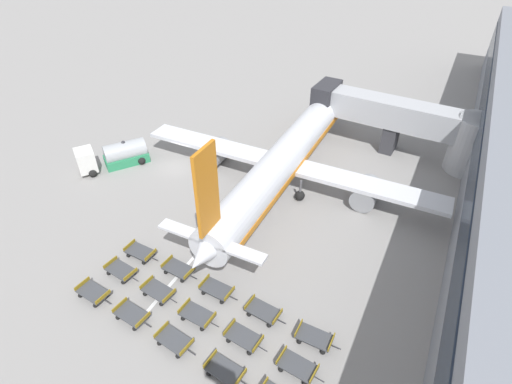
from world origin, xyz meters
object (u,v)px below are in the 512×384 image
object	(u,v)px
fuel_tanker_primary	(116,156)
baggage_dolly_row_near_col_d	(225,371)
baggage_dolly_row_mid_a_col_b	(158,291)
baggage_dolly_row_mid_a_col_a	(121,271)
baggage_dolly_row_mid_a_col_e	(297,366)
airplane	(288,156)
baggage_dolly_row_mid_a_col_d	(244,338)
baggage_dolly_row_mid_b_col_c	(217,290)
baggage_dolly_row_mid_b_col_a	(140,252)
baggage_dolly_row_near_col_c	(174,340)
baggage_dolly_row_mid_b_col_d	(263,311)
baggage_dolly_row_mid_b_col_b	(178,269)
baggage_dolly_row_near_col_b	(132,315)
baggage_dolly_row_mid_b_col_e	(314,337)
baggage_dolly_row_mid_a_col_c	(197,315)
baggage_dolly_row_near_col_a	(93,293)

from	to	relation	value
fuel_tanker_primary	baggage_dolly_row_near_col_d	xyz separation A→B (m)	(24.58, -16.29, -0.81)
fuel_tanker_primary	baggage_dolly_row_mid_a_col_b	size ratio (longest dim) A/B	2.37
baggage_dolly_row_mid_a_col_a	baggage_dolly_row_mid_a_col_e	size ratio (longest dim) A/B	1.00
airplane	baggage_dolly_row_mid_a_col_a	world-z (taller)	airplane
baggage_dolly_row_mid_a_col_d	baggage_dolly_row_mid_b_col_c	size ratio (longest dim) A/B	1.01
baggage_dolly_row_mid_b_col_a	baggage_dolly_row_mid_b_col_c	bearing A→B (deg)	-2.91
baggage_dolly_row_near_col_c	baggage_dolly_row_mid_b_col_d	xyz separation A→B (m)	(4.49, 5.09, 0.00)
airplane	baggage_dolly_row_mid_b_col_c	world-z (taller)	airplane
baggage_dolly_row_mid_b_col_b	baggage_dolly_row_mid_b_col_c	bearing A→B (deg)	-4.88
fuel_tanker_primary	baggage_dolly_row_near_col_b	bearing A→B (deg)	-44.37
baggage_dolly_row_near_col_d	baggage_dolly_row_mid_b_col_b	bearing A→B (deg)	144.18
baggage_dolly_row_mid_b_col_c	baggage_dolly_row_mid_b_col_e	world-z (taller)	same
baggage_dolly_row_mid_a_col_d	baggage_dolly_row_mid_a_col_e	xyz separation A→B (m)	(4.23, -0.24, 0.00)
baggage_dolly_row_near_col_c	baggage_dolly_row_mid_a_col_e	bearing A→B (deg)	14.71
baggage_dolly_row_mid_b_col_a	baggage_dolly_row_mid_a_col_c	bearing A→B (deg)	-21.06
baggage_dolly_row_mid_a_col_b	baggage_dolly_row_mid_a_col_e	distance (m)	12.27
baggage_dolly_row_near_col_c	baggage_dolly_row_mid_a_col_a	world-z (taller)	same
baggage_dolly_row_near_col_a	baggage_dolly_row_mid_a_col_e	size ratio (longest dim) A/B	1.00
airplane	baggage_dolly_row_mid_a_col_a	bearing A→B (deg)	-108.97
airplane	baggage_dolly_row_mid_b_col_d	bearing A→B (deg)	-71.48
baggage_dolly_row_mid_b_col_c	baggage_dolly_row_mid_a_col_a	bearing A→B (deg)	-166.24
baggage_dolly_row_near_col_b	baggage_dolly_row_mid_a_col_d	size ratio (longest dim) A/B	1.00
baggage_dolly_row_mid_b_col_b	baggage_dolly_row_mid_b_col_e	distance (m)	12.48
baggage_dolly_row_mid_b_col_d	baggage_dolly_row_mid_b_col_b	bearing A→B (deg)	176.58
baggage_dolly_row_near_col_a	fuel_tanker_primary	bearing A→B (deg)	127.59
fuel_tanker_primary	baggage_dolly_row_mid_b_col_a	bearing A→B (deg)	-40.08
baggage_dolly_row_near_col_a	baggage_dolly_row_near_col_b	size ratio (longest dim) A/B	1.00
baggage_dolly_row_near_col_d	baggage_dolly_row_mid_b_col_b	size ratio (longest dim) A/B	1.00
baggage_dolly_row_mid_b_col_a	airplane	bearing A→B (deg)	68.57
fuel_tanker_primary	baggage_dolly_row_mid_a_col_e	bearing A→B (deg)	-25.69
baggage_dolly_row_near_col_b	baggage_dolly_row_mid_a_col_a	size ratio (longest dim) A/B	1.00
baggage_dolly_row_near_col_c	baggage_dolly_row_mid_a_col_b	xyz separation A→B (m)	(-3.78, 2.95, 0.00)
baggage_dolly_row_mid_a_col_c	baggage_dolly_row_near_col_d	bearing A→B (deg)	-34.09
baggage_dolly_row_near_col_a	baggage_dolly_row_mid_b_col_e	bearing A→B (deg)	14.35
baggage_dolly_row_mid_a_col_b	baggage_dolly_row_near_col_d	bearing A→B (deg)	-21.53
baggage_dolly_row_mid_a_col_d	baggage_dolly_row_mid_b_col_a	bearing A→B (deg)	165.29
baggage_dolly_row_mid_b_col_c	baggage_dolly_row_mid_b_col_e	bearing A→B (deg)	-2.99
baggage_dolly_row_mid_a_col_e	baggage_dolly_row_mid_b_col_b	bearing A→B (deg)	164.62
baggage_dolly_row_near_col_b	baggage_dolly_row_mid_a_col_d	xyz separation A→B (m)	(8.38, 2.18, 0.00)
fuel_tanker_primary	baggage_dolly_row_near_col_a	bearing A→B (deg)	-52.41
baggage_dolly_row_near_col_c	baggage_dolly_row_mid_a_col_b	size ratio (longest dim) A/B	1.00
baggage_dolly_row_mid_a_col_a	baggage_dolly_row_mid_a_col_e	world-z (taller)	same
baggage_dolly_row_mid_b_col_e	airplane	bearing A→B (deg)	119.60
baggage_dolly_row_mid_b_col_b	baggage_dolly_row_mid_a_col_e	bearing A→B (deg)	-15.38
baggage_dolly_row_near_col_c	baggage_dolly_row_near_col_d	bearing A→B (deg)	-3.33
baggage_dolly_row_mid_a_col_d	fuel_tanker_primary	bearing A→B (deg)	151.01
baggage_dolly_row_near_col_d	baggage_dolly_row_mid_a_col_d	distance (m)	2.72
fuel_tanker_primary	baggage_dolly_row_mid_b_col_d	bearing A→B (deg)	-23.86
fuel_tanker_primary	baggage_dolly_row_mid_b_col_b	distance (m)	19.54
baggage_dolly_row_mid_a_col_a	baggage_dolly_row_mid_a_col_e	distance (m)	16.43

